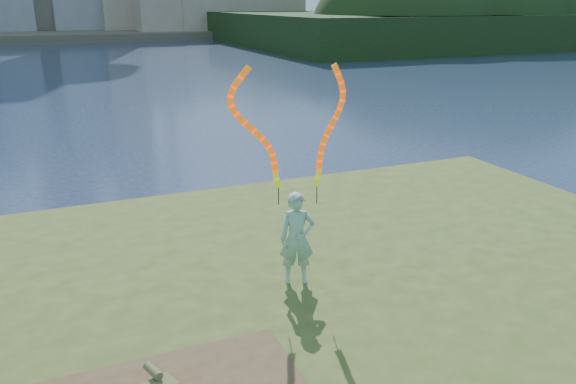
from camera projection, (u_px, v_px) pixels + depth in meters
name	position (u px, v px, depth m)	size (l,w,h in m)	color
ground	(267.00, 313.00, 10.22)	(320.00, 320.00, 0.00)	#19253E
grassy_knoll	(323.00, 370.00, 8.11)	(20.00, 18.00, 0.80)	#384719
far_shore	(63.00, 32.00, 92.89)	(320.00, 40.00, 1.20)	#464233
wooded_hill	(495.00, 39.00, 84.43)	(78.00, 50.00, 63.00)	black
woman_with_ribbons	(297.00, 204.00, 9.28)	(1.96, 0.68, 3.99)	#207045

